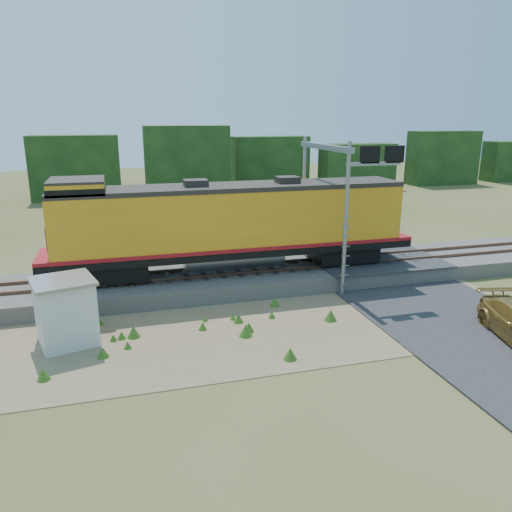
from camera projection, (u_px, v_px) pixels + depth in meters
name	position (u px, v px, depth m)	size (l,w,h in m)	color
ground	(292.00, 329.00, 20.72)	(140.00, 140.00, 0.00)	#475123
ballast	(254.00, 277.00, 26.18)	(70.00, 5.00, 0.80)	slate
rails	(254.00, 268.00, 26.05)	(70.00, 1.54, 0.16)	brown
dirt_shoulder	(243.00, 329.00, 20.66)	(26.00, 8.00, 0.03)	#8C7754
road	(429.00, 304.00, 23.21)	(7.00, 66.00, 0.86)	#38383A
tree_line_north	(177.00, 167.00, 55.11)	(130.00, 3.00, 6.50)	black
weed_clumps	(209.00, 338.00, 19.90)	(15.00, 6.20, 0.56)	#35621C
locomotive	(229.00, 223.00, 25.03)	(18.73, 2.86, 4.83)	black
shed	(66.00, 311.00, 19.09)	(2.70, 2.70, 2.61)	silver
signal_gantry	(336.00, 177.00, 25.23)	(2.95, 6.20, 7.45)	gray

